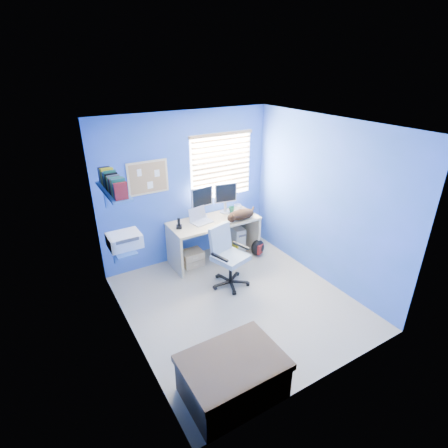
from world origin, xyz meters
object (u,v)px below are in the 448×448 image
desk (214,240)px  cat (241,214)px  office_chair (228,264)px  tower_pc (236,237)px  laptop (202,216)px

desk → cat: 0.65m
cat → office_chair: bearing=-152.4°
tower_pc → office_chair: bearing=-123.6°
laptop → tower_pc: 0.97m
laptop → office_chair: size_ratio=0.35×
desk → office_chair: office_chair is taller
desk → cat: (0.42, -0.20, 0.46)m
laptop → tower_pc: size_ratio=0.73×
tower_pc → desk: bearing=-162.6°
laptop → cat: laptop is taller
laptop → desk: bearing=-16.3°
desk → cat: size_ratio=3.18×
cat → office_chair: (-0.61, -0.58, -0.47)m
laptop → office_chair: (0.03, -0.80, -0.50)m
laptop → cat: size_ratio=0.69×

